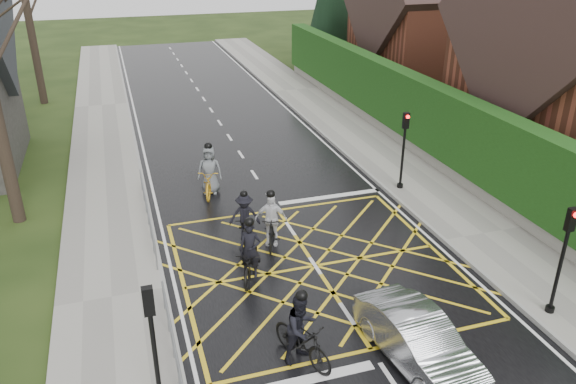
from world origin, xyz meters
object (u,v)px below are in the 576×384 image
cyclist_mid (245,221)px  cyclist_front (272,225)px  cyclist_lead (210,176)px  car (418,341)px  cyclist_rear (251,258)px  cyclist_back (302,335)px

cyclist_mid → cyclist_front: size_ratio=0.93×
cyclist_lead → car: cyclist_lead is taller
car → cyclist_rear: bearing=114.4°
cyclist_back → cyclist_mid: (0.12, 6.17, -0.11)m
cyclist_rear → cyclist_lead: bearing=113.8°
cyclist_front → cyclist_rear: bearing=-104.0°
cyclist_back → car: bearing=-43.0°
car → cyclist_mid: bearing=102.6°
cyclist_back → car: 2.73m
cyclist_back → cyclist_mid: bearing=65.2°
cyclist_rear → cyclist_mid: size_ratio=1.13×
cyclist_rear → car: bearing=-35.8°
cyclist_mid → car: 7.48m
cyclist_rear → cyclist_front: 1.97m
cyclist_lead → car: 11.32m
cyclist_mid → car: (2.46, -7.07, 0.01)m
cyclist_lead → car: bearing=-57.9°
cyclist_rear → car: cyclist_rear is taller
cyclist_front → car: 6.60m
cyclist_back → cyclist_mid: cyclist_back is taller
cyclist_rear → cyclist_lead: (-0.07, 6.20, 0.09)m
cyclist_back → car: (2.57, -0.90, -0.10)m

